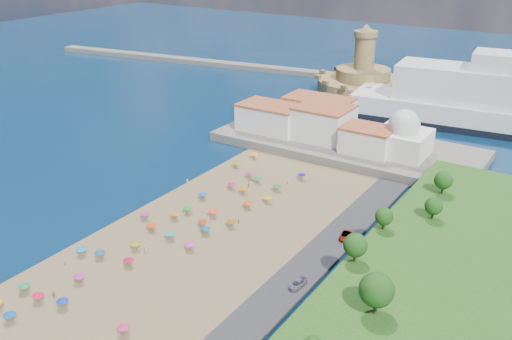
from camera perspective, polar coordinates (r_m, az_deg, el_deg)
The scene contains 11 objects.
ground at distance 146.32m, azimuth -6.66°, elevation -5.78°, with size 700.00×700.00×0.00m, color #071938.
terrace at distance 198.19m, azimuth 9.01°, elevation 2.46°, with size 90.00×36.00×3.00m, color #59544C.
jetty at distance 237.10m, azimuth 7.66°, elevation 5.90°, with size 18.00×70.00×2.40m, color #59544C.
breakwater at distance 324.06m, azimuth -4.80°, elevation 10.65°, with size 200.00×7.00×2.60m, color #59544C.
waterfront_buildings at distance 201.85m, azimuth 5.82°, elevation 4.93°, with size 57.00×29.00×11.00m.
domed_building at distance 187.36m, azimuth 14.47°, elevation 3.21°, with size 16.00×16.00×15.00m.
fortress at distance 262.21m, azimuth 10.60°, elevation 8.61°, with size 40.00×40.00×32.40m.
beach_parasols at distance 141.00m, azimuth -9.50°, elevation -6.14°, with size 30.91×117.69×2.20m.
beachgoers at distance 143.22m, azimuth -9.24°, elevation -6.10°, with size 31.12×90.72×1.82m.
parked_cars at distance 126.83m, azimuth 5.58°, elevation -9.89°, with size 3.26×57.75×1.45m.
hillside_trees at distance 109.03m, azimuth 9.59°, elevation -10.70°, with size 17.68×104.09×8.22m.
Camera 1 is at (83.12, -98.01, 69.97)m, focal length 40.00 mm.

